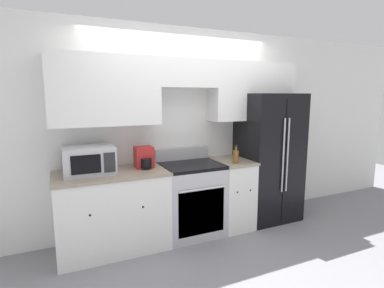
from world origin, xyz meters
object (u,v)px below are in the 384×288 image
refrigerator (267,157)px  microwave (89,160)px  oven_range (191,198)px  bottle (236,156)px

refrigerator → microwave: (-2.39, -0.01, 0.17)m
oven_range → bottle: 0.78m
oven_range → microwave: 1.33m
refrigerator → bottle: bearing=-160.7°
bottle → microwave: bearing=172.6°
oven_range → refrigerator: 1.27m
microwave → refrigerator: bearing=0.3°
refrigerator → microwave: 2.40m
oven_range → refrigerator: refrigerator is taller
bottle → oven_range: bearing=160.2°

